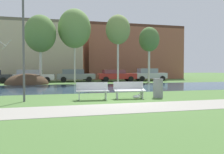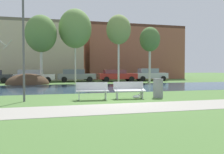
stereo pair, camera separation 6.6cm
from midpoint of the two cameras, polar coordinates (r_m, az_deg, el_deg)
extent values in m
plane|color=#476B33|center=(21.04, -6.54, -2.21)|extent=(120.00, 120.00, 0.00)
cube|color=gray|center=(9.36, 4.14, -7.46)|extent=(60.00, 2.32, 0.01)
cube|color=#284256|center=(19.23, -5.75, -2.59)|extent=(80.00, 8.70, 0.01)
ellipsoid|color=#423021|center=(24.79, -19.71, -1.68)|extent=(4.18, 3.49, 2.15)
cube|color=#B2B5B7|center=(11.58, -4.61, -3.41)|extent=(1.64, 0.63, 0.05)
cube|color=#B2B5B7|center=(11.84, -4.73, -2.23)|extent=(1.60, 0.23, 0.40)
cube|color=#B2B5B7|center=(11.63, -7.86, -4.52)|extent=(0.08, 0.43, 0.45)
cube|color=#B2B5B7|center=(11.74, -1.43, -4.44)|extent=(0.08, 0.43, 0.45)
cylinder|color=#B2B5B7|center=(11.56, -7.87, -2.74)|extent=(0.07, 0.28, 0.04)
cylinder|color=#B2B5B7|center=(11.66, -1.40, -2.68)|extent=(0.07, 0.28, 0.04)
cube|color=#B2B5B7|center=(12.07, 4.46, -3.19)|extent=(1.64, 0.63, 0.14)
cube|color=#B2B5B7|center=(12.32, 4.15, -2.06)|extent=(1.60, 0.23, 0.40)
cube|color=#B2B5B7|center=(12.01, 1.34, -4.29)|extent=(0.08, 0.43, 0.45)
cube|color=#B2B5B7|center=(12.32, 7.36, -4.15)|extent=(0.08, 0.43, 0.45)
cylinder|color=#B2B5B7|center=(11.94, 1.38, -2.57)|extent=(0.07, 0.28, 0.04)
cylinder|color=#B2B5B7|center=(12.25, 7.42, -2.47)|extent=(0.07, 0.28, 0.04)
cylinder|color=gray|center=(12.78, 11.27, -2.69)|extent=(0.52, 0.52, 1.01)
torus|color=#494A4C|center=(12.75, 11.28, -0.57)|extent=(0.55, 0.55, 0.04)
ellipsoid|color=white|center=(12.05, 6.07, -4.79)|extent=(0.38, 0.17, 0.17)
sphere|color=white|center=(12.10, 6.83, -4.36)|extent=(0.12, 0.12, 0.12)
cone|color=gold|center=(12.13, 7.12, -4.34)|extent=(0.07, 0.04, 0.04)
cylinder|color=gold|center=(12.03, 6.21, -5.13)|extent=(0.01, 0.01, 0.10)
cylinder|color=gold|center=(12.10, 6.10, -5.09)|extent=(0.01, 0.01, 0.10)
cylinder|color=#4C4C51|center=(11.78, -20.53, 6.51)|extent=(0.10, 0.10, 4.99)
cylinder|color=beige|center=(26.56, -23.97, 7.20)|extent=(1.16, 1.64, 0.88)
cylinder|color=beige|center=(25.59, -25.19, 7.65)|extent=(0.93, 0.91, 0.78)
cylinder|color=beige|center=(24.68, -16.75, 5.88)|extent=(0.26, 0.26, 6.49)
ellipsoid|color=#567A3D|center=(24.87, -16.79, 10.06)|extent=(3.09, 3.09, 3.71)
cylinder|color=beige|center=(25.38, -8.84, 6.90)|extent=(0.17, 0.17, 7.44)
ellipsoid|color=#668947|center=(25.65, -8.86, 11.55)|extent=(3.45, 3.45, 4.14)
cylinder|color=beige|center=(25.75, 1.69, 6.86)|extent=(0.21, 0.21, 7.44)
ellipsoid|color=olive|center=(26.01, 1.69, 11.44)|extent=(2.67, 2.67, 3.20)
cylinder|color=beige|center=(27.50, 9.22, 5.36)|extent=(0.26, 0.26, 6.32)
ellipsoid|color=#4C7038|center=(27.66, 9.24, 9.02)|extent=(2.34, 2.34, 2.81)
cylinder|color=black|center=(28.85, -23.92, -0.59)|extent=(0.65, 0.25, 0.64)
cylinder|color=black|center=(27.18, -24.68, -0.75)|extent=(0.65, 0.25, 0.64)
cube|color=silver|center=(28.16, -18.29, 0.02)|extent=(4.75, 1.98, 0.59)
cube|color=#949AAC|center=(28.19, -19.05, 1.16)|extent=(2.69, 1.66, 0.53)
cylinder|color=black|center=(28.90, -15.05, -0.48)|extent=(0.65, 0.25, 0.64)
cylinder|color=black|center=(27.17, -15.26, -0.64)|extent=(0.65, 0.25, 0.64)
cylinder|color=black|center=(29.24, -21.08, -0.52)|extent=(0.65, 0.25, 0.64)
cylinder|color=black|center=(27.53, -21.67, -0.68)|extent=(0.65, 0.25, 0.64)
cube|color=slate|center=(28.30, -8.51, 0.15)|extent=(4.52, 2.09, 0.63)
cube|color=slate|center=(28.27, -9.23, 1.32)|extent=(2.56, 1.76, 0.53)
cylinder|color=black|center=(29.35, -5.76, -0.39)|extent=(0.65, 0.25, 0.64)
cylinder|color=black|center=(27.51, -5.36, -0.55)|extent=(0.65, 0.25, 0.64)
cylinder|color=black|center=(29.19, -11.47, -0.43)|extent=(0.65, 0.25, 0.64)
cylinder|color=black|center=(27.34, -11.46, -0.59)|extent=(0.65, 0.25, 0.64)
cube|color=maroon|center=(28.64, 1.41, 0.22)|extent=(4.70, 2.05, 0.65)
cube|color=brown|center=(28.55, 0.69, 1.33)|extent=(2.67, 1.73, 0.46)
cylinder|color=black|center=(29.91, 3.86, -0.34)|extent=(0.65, 0.25, 0.64)
cylinder|color=black|center=(28.17, 4.85, -0.48)|extent=(0.65, 0.25, 0.64)
cylinder|color=black|center=(29.24, -1.90, -0.39)|extent=(0.65, 0.25, 0.64)
cylinder|color=black|center=(27.46, -1.26, -0.54)|extent=(0.65, 0.25, 0.64)
cube|color=#B2B5BC|center=(30.44, 9.41, 0.34)|extent=(4.19, 1.98, 0.70)
cube|color=gray|center=(30.31, 8.84, 1.53)|extent=(2.38, 1.67, 0.57)
cylinder|color=black|center=(31.78, 11.11, -0.23)|extent=(0.65, 0.25, 0.64)
cylinder|color=black|center=(30.16, 12.41, -0.36)|extent=(0.65, 0.25, 0.64)
cylinder|color=black|center=(30.83, 6.47, -0.28)|extent=(0.65, 0.25, 0.64)
cylinder|color=black|center=(29.16, 7.54, -0.41)|extent=(0.65, 0.25, 0.64)
cube|color=#BCAD8E|center=(35.92, -20.46, 5.40)|extent=(15.76, 9.19, 7.49)
cube|color=#675F4E|center=(36.38, -20.54, 11.61)|extent=(15.76, 9.19, 0.40)
cube|color=brown|center=(38.08, 4.91, 5.50)|extent=(14.84, 7.04, 7.73)
cube|color=#4E2C21|center=(38.54, 4.93, 11.54)|extent=(14.84, 7.04, 0.40)
camera|label=1|loc=(0.03, -89.85, 0.01)|focal=37.64mm
camera|label=2|loc=(0.03, 90.15, -0.01)|focal=37.64mm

